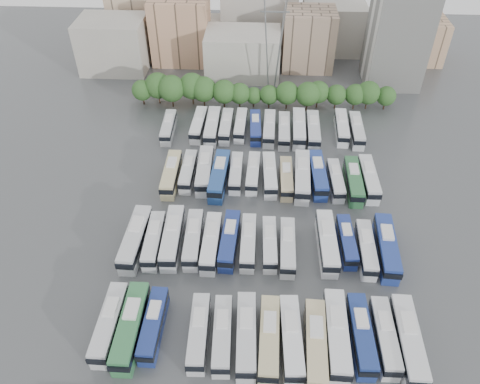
# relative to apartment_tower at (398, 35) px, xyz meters

# --- Properties ---
(ground) EXTENTS (220.00, 220.00, 0.00)m
(ground) POSITION_rel_apartment_tower_xyz_m (-34.00, -58.00, -13.00)
(ground) COLOR #424447
(ground) RESTS_ON ground
(tree_line) EXTENTS (65.30, 8.10, 8.34)m
(tree_line) POSITION_rel_apartment_tower_xyz_m (-37.46, -15.90, -8.55)
(tree_line) COLOR black
(tree_line) RESTS_ON ground
(city_buildings) EXTENTS (102.00, 35.00, 20.00)m
(city_buildings) POSITION_rel_apartment_tower_xyz_m (-41.46, 13.86, -5.13)
(city_buildings) COLOR #9E998E
(city_buildings) RESTS_ON ground
(apartment_tower) EXTENTS (14.00, 14.00, 26.00)m
(apartment_tower) POSITION_rel_apartment_tower_xyz_m (0.00, 0.00, 0.00)
(apartment_tower) COLOR silver
(apartment_tower) RESTS_ON ground
(electricity_pylon) EXTENTS (9.00, 6.91, 33.83)m
(electricity_pylon) POSITION_rel_apartment_tower_xyz_m (-32.00, -8.00, 5.66)
(electricity_pylon) COLOR slate
(electricity_pylon) RESTS_ON ground
(bus_r0_s0) EXTENTS (2.89, 12.75, 3.99)m
(bus_r0_s0) POSITION_rel_apartment_tower_xyz_m (-55.31, -81.32, -11.04)
(bus_r0_s0) COLOR silver
(bus_r0_s0) RESTS_ON ground
(bus_r0_s1) EXTENTS (3.01, 13.71, 4.30)m
(bus_r0_s1) POSITION_rel_apartment_tower_xyz_m (-52.10, -81.81, -10.89)
(bus_r0_s1) COLOR #317342
(bus_r0_s1) RESTS_ON ground
(bus_r0_s2) EXTENTS (2.69, 11.71, 3.66)m
(bus_r0_s2) POSITION_rel_apartment_tower_xyz_m (-49.01, -81.11, -11.20)
(bus_r0_s2) COLOR navy
(bus_r0_s2) RESTS_ON ground
(bus_r0_s4) EXTENTS (2.91, 11.84, 3.69)m
(bus_r0_s4) POSITION_rel_apartment_tower_xyz_m (-42.27, -82.02, -11.19)
(bus_r0_s4) COLOR silver
(bus_r0_s4) RESTS_ON ground
(bus_r0_s5) EXTENTS (3.01, 11.89, 3.70)m
(bus_r0_s5) POSITION_rel_apartment_tower_xyz_m (-38.87, -82.22, -11.18)
(bus_r0_s5) COLOR silver
(bus_r0_s5) RESTS_ON ground
(bus_r0_s6) EXTENTS (3.23, 12.92, 4.03)m
(bus_r0_s6) POSITION_rel_apartment_tower_xyz_m (-35.46, -82.20, -11.02)
(bus_r0_s6) COLOR silver
(bus_r0_s6) RESTS_ON ground
(bus_r0_s7) EXTENTS (3.06, 12.89, 4.03)m
(bus_r0_s7) POSITION_rel_apartment_tower_xyz_m (-32.21, -82.65, -11.02)
(bus_r0_s7) COLOR #C6B988
(bus_r0_s7) RESTS_ON ground
(bus_r0_s8) EXTENTS (3.36, 12.96, 4.03)m
(bus_r0_s8) POSITION_rel_apartment_tower_xyz_m (-29.09, -82.44, -11.02)
(bus_r0_s8) COLOR silver
(bus_r0_s8) RESTS_ON ground
(bus_r0_s9) EXTENTS (3.37, 13.28, 4.13)m
(bus_r0_s9) POSITION_rel_apartment_tower_xyz_m (-25.74, -83.25, -10.97)
(bus_r0_s9) COLOR #CABA8B
(bus_r0_s9) RESTS_ON ground
(bus_r0_s10) EXTENTS (3.26, 13.73, 4.29)m
(bus_r0_s10) POSITION_rel_apartment_tower_xyz_m (-22.66, -81.57, -10.89)
(bus_r0_s10) COLOR silver
(bus_r0_s10) RESTS_ON ground
(bus_r0_s11) EXTENTS (2.92, 12.53, 3.92)m
(bus_r0_s11) POSITION_rel_apartment_tower_xyz_m (-19.12, -81.29, -11.08)
(bus_r0_s11) COLOR navy
(bus_r0_s11) RESTS_ON ground
(bus_r0_s12) EXTENTS (2.66, 11.98, 3.75)m
(bus_r0_s12) POSITION_rel_apartment_tower_xyz_m (-15.81, -81.36, -11.16)
(bus_r0_s12) COLOR silver
(bus_r0_s12) RESTS_ON ground
(bus_r0_s13) EXTENTS (3.24, 13.72, 4.29)m
(bus_r0_s13) POSITION_rel_apartment_tower_xyz_m (-12.73, -82.02, -10.90)
(bus_r0_s13) COLOR silver
(bus_r0_s13) RESTS_ON ground
(bus_r1_s0) EXTENTS (3.40, 13.69, 4.27)m
(bus_r1_s0) POSITION_rel_apartment_tower_xyz_m (-55.32, -64.52, -10.90)
(bus_r1_s0) COLOR silver
(bus_r1_s0) RESTS_ON ground
(bus_r1_s1) EXTENTS (2.93, 11.91, 3.72)m
(bus_r1_s1) POSITION_rel_apartment_tower_xyz_m (-52.13, -64.51, -11.18)
(bus_r1_s1) COLOR silver
(bus_r1_s1) RESTS_ON ground
(bus_r1_s2) EXTENTS (3.23, 13.24, 4.13)m
(bus_r1_s2) POSITION_rel_apartment_tower_xyz_m (-49.02, -63.77, -10.97)
(bus_r1_s2) COLOR silver
(bus_r1_s2) RESTS_ON ground
(bus_r1_s3) EXTENTS (3.02, 12.25, 3.82)m
(bus_r1_s3) POSITION_rel_apartment_tower_xyz_m (-45.39, -63.88, -11.12)
(bus_r1_s3) COLOR silver
(bus_r1_s3) RESTS_ON ground
(bus_r1_s4) EXTENTS (2.86, 12.30, 3.85)m
(bus_r1_s4) POSITION_rel_apartment_tower_xyz_m (-42.22, -64.58, -11.11)
(bus_r1_s4) COLOR silver
(bus_r1_s4) RESTS_ON ground
(bus_r1_s5) EXTENTS (3.28, 12.35, 3.84)m
(bus_r1_s5) POSITION_rel_apartment_tower_xyz_m (-39.13, -63.79, -11.12)
(bus_r1_s5) COLOR navy
(bus_r1_s5) RESTS_ON ground
(bus_r1_s6) EXTENTS (2.53, 11.55, 3.62)m
(bus_r1_s6) POSITION_rel_apartment_tower_xyz_m (-35.88, -64.05, -11.22)
(bus_r1_s6) COLOR silver
(bus_r1_s6) RESTS_ON ground
(bus_r1_s7) EXTENTS (2.70, 11.10, 3.46)m
(bus_r1_s7) POSITION_rel_apartment_tower_xyz_m (-32.23, -64.15, -11.30)
(bus_r1_s7) COLOR silver
(bus_r1_s7) RESTS_ON ground
(bus_r1_s8) EXTENTS (2.72, 11.72, 3.67)m
(bus_r1_s8) POSITION_rel_apartment_tower_xyz_m (-29.18, -64.80, -11.20)
(bus_r1_s8) COLOR silver
(bus_r1_s8) RESTS_ON ground
(bus_r1_s10) EXTENTS (3.08, 13.17, 4.12)m
(bus_r1_s10) POSITION_rel_apartment_tower_xyz_m (-22.41, -63.60, -10.98)
(bus_r1_s10) COLOR silver
(bus_r1_s10) RESTS_ON ground
(bus_r1_s11) EXTENTS (2.72, 10.98, 3.42)m
(bus_r1_s11) POSITION_rel_apartment_tower_xyz_m (-18.93, -62.84, -11.32)
(bus_r1_s11) COLOR navy
(bus_r1_s11) RESTS_ON ground
(bus_r1_s12) EXTENTS (2.82, 11.67, 3.64)m
(bus_r1_s12) POSITION_rel_apartment_tower_xyz_m (-15.88, -64.56, -11.21)
(bus_r1_s12) COLOR silver
(bus_r1_s12) RESTS_ON ground
(bus_r1_s13) EXTENTS (3.56, 13.58, 4.22)m
(bus_r1_s13) POSITION_rel_apartment_tower_xyz_m (-12.47, -64.27, -10.93)
(bus_r1_s13) COLOR navy
(bus_r1_s13) RESTS_ON ground
(bus_r2_s1) EXTENTS (2.87, 12.59, 3.94)m
(bus_r2_s1) POSITION_rel_apartment_tower_xyz_m (-52.12, -46.27, -11.06)
(bus_r2_s1) COLOR #CDC18C
(bus_r2_s1) RESTS_ON ground
(bus_r2_s2) EXTENTS (2.58, 11.38, 3.56)m
(bus_r2_s2) POSITION_rel_apartment_tower_xyz_m (-48.87, -44.94, -11.25)
(bus_r2_s2) COLOR silver
(bus_r2_s2) RESTS_ON ground
(bus_r2_s3) EXTENTS (3.19, 13.18, 4.11)m
(bus_r2_s3) POSITION_rel_apartment_tower_xyz_m (-45.50, -44.85, -10.98)
(bus_r2_s3) COLOR silver
(bus_r2_s3) RESTS_ON ground
(bus_r2_s4) EXTENTS (3.65, 13.69, 4.25)m
(bus_r2_s4) POSITION_rel_apartment_tower_xyz_m (-42.38, -46.44, -10.91)
(bus_r2_s4) COLOR navy
(bus_r2_s4) RESTS_ON ground
(bus_r2_s5) EXTENTS (2.44, 11.00, 3.45)m
(bus_r2_s5) POSITION_rel_apartment_tower_xyz_m (-39.10, -44.86, -11.31)
(bus_r2_s5) COLOR silver
(bus_r2_s5) RESTS_ON ground
(bus_r2_s6) EXTENTS (2.81, 11.24, 3.50)m
(bus_r2_s6) POSITION_rel_apartment_tower_xyz_m (-35.66, -44.73, -11.28)
(bus_r2_s6) COLOR silver
(bus_r2_s6) RESTS_ON ground
(bus_r2_s7) EXTENTS (3.20, 12.06, 3.75)m
(bus_r2_s7) POSITION_rel_apartment_tower_xyz_m (-32.31, -45.33, -11.16)
(bus_r2_s7) COLOR silver
(bus_r2_s7) RESTS_ON ground
(bus_r2_s8) EXTENTS (2.52, 11.25, 3.52)m
(bus_r2_s8) POSITION_rel_apartment_tower_xyz_m (-28.97, -46.12, -11.27)
(bus_r2_s8) COLOR tan
(bus_r2_s8) RESTS_ON ground
(bus_r2_s9) EXTENTS (3.56, 13.82, 4.30)m
(bus_r2_s9) POSITION_rel_apartment_tower_xyz_m (-25.83, -45.83, -10.89)
(bus_r2_s9) COLOR silver
(bus_r2_s9) RESTS_ON ground
(bus_r2_s10) EXTENTS (3.35, 13.01, 4.05)m
(bus_r2_s10) POSITION_rel_apartment_tower_xyz_m (-22.61, -44.96, -11.01)
(bus_r2_s10) COLOR navy
(bus_r2_s10) RESTS_ON ground
(bus_r2_s11) EXTENTS (2.81, 11.06, 3.44)m
(bus_r2_s11) POSITION_rel_apartment_tower_xyz_m (-19.13, -46.18, -11.31)
(bus_r2_s11) COLOR silver
(bus_r2_s11) RESTS_ON ground
(bus_r2_s12) EXTENTS (2.89, 12.61, 3.95)m
(bus_r2_s12) POSITION_rel_apartment_tower_xyz_m (-15.66, -46.51, -11.06)
(bus_r2_s12) COLOR #2C683B
(bus_r2_s12) RESTS_ON ground
(bus_r2_s13) EXTENTS (2.86, 12.47, 3.90)m
(bus_r2_s13) POSITION_rel_apartment_tower_xyz_m (-12.54, -45.65, -11.08)
(bus_r2_s13) COLOR silver
(bus_r2_s13) RESTS_ON ground
(bus_r3_s0) EXTENTS (2.77, 11.36, 3.54)m
(bus_r3_s0) POSITION_rel_apartment_tower_xyz_m (-55.68, -28.81, -11.26)
(bus_r3_s0) COLOR silver
(bus_r3_s0) RESTS_ON ground
(bus_r3_s2) EXTENTS (3.07, 11.99, 3.73)m
(bus_r3_s2) POSITION_rel_apartment_tower_xyz_m (-48.82, -27.57, -11.17)
(bus_r3_s2) COLOR white
(bus_r3_s2) RESTS_ON ground
(bus_r3_s3) EXTENTS (2.88, 12.90, 4.04)m
(bus_r3_s3) POSITION_rel_apartment_tower_xyz_m (-45.54, -28.38, -11.02)
(bus_r3_s3) COLOR silver
(bus_r3_s3) RESTS_ON ground
(bus_r3_s4) EXTENTS (2.77, 11.63, 3.63)m
(bus_r3_s4) POSITION_rel_apartment_tower_xyz_m (-42.39, -27.78, -11.22)
(bus_r3_s4) COLOR silver
(bus_r3_s4) RESTS_ON ground
(bus_r3_s5) EXTENTS (2.73, 11.21, 3.50)m
(bus_r3_s5) POSITION_rel_apartment_tower_xyz_m (-39.09, -27.04, -11.28)
(bus_r3_s5) COLOR silver
(bus_r3_s5) RESTS_ON ground
(bus_r3_s6) EXTENTS (2.93, 11.41, 3.55)m
(bus_r3_s6) POSITION_rel_apartment_tower_xyz_m (-35.65, -27.87, -11.26)
(bus_r3_s6) COLOR navy
(bus_r3_s6) RESTS_ON ground
(bus_r3_s7) EXTENTS (2.90, 11.98, 3.74)m
(bus_r3_s7) POSITION_rel_apartment_tower_xyz_m (-32.46, -28.22, -11.16)
(bus_r3_s7) COLOR silver
(bus_r3_s7) RESTS_ON ground
(bus_r3_s8) EXTENTS (2.80, 11.94, 3.73)m
(bus_r3_s8) POSITION_rel_apartment_tower_xyz_m (-29.10, -28.95, -11.17)
(bus_r3_s8) COLOR silver
(bus_r3_s8) RESTS_ON ground
(bus_r3_s9) EXTENTS (3.20, 13.14, 4.10)m
(bus_r3_s9) POSITION_rel_apartment_tower_xyz_m (-25.70, -28.16, -10.99)
(bus_r3_s9) COLOR silver
(bus_r3_s9) RESTS_ON ground
(bus_r3_s10) EXTENTS (3.06, 12.73, 3.98)m
(bus_r3_s10) POSITION_rel_apartment_tower_xyz_m (-22.47, -28.72, -11.05)
(bus_r3_s10) COLOR silver
(bus_r3_s10) RESTS_ON ground
(bus_r3_s12) EXTENTS (3.05, 12.11, 3.77)m
(bus_r3_s12) POSITION_rel_apartment_tower_xyz_m (-15.80, -26.96, -11.15)
(bus_r3_s12) COLOR white
(bus_r3_s12) RESTS_ON ground
(bus_r3_s13) EXTENTS (2.85, 11.94, 3.73)m
(bus_r3_s13) POSITION_rel_apartment_tower_xyz_m (-12.57, -27.98, -11.17)
(bus_r3_s13) COLOR silver
(bus_r3_s13) RESTS_ON ground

